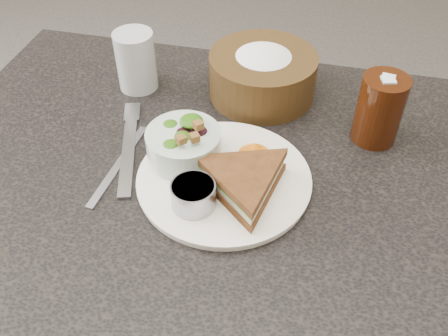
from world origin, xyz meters
name	(u,v)px	position (x,y,z in m)	size (l,w,h in m)	color
dining_table	(228,304)	(0.00, 0.00, 0.38)	(1.00, 0.70, 0.75)	black
dinner_plate	(224,180)	(0.00, -0.02, 0.76)	(0.26, 0.26, 0.01)	white
sandwich	(244,181)	(0.03, -0.04, 0.78)	(0.16, 0.16, 0.04)	brown
salad_bowl	(184,141)	(-0.07, 0.01, 0.79)	(0.12, 0.12, 0.07)	#B6CCC0
dressing_ramekin	(193,195)	(-0.03, -0.08, 0.78)	(0.06, 0.06, 0.04)	#92969F
orange_wedge	(255,149)	(0.03, 0.04, 0.77)	(0.05, 0.05, 0.02)	orange
fork	(128,151)	(-0.17, 0.01, 0.75)	(0.02, 0.21, 0.01)	gray
knife	(119,165)	(-0.17, -0.02, 0.75)	(0.01, 0.19, 0.00)	#A5ABB7
bread_basket	(263,68)	(0.01, 0.22, 0.80)	(0.19, 0.19, 0.11)	#553A1B
cola_glass	(380,106)	(0.21, 0.14, 0.81)	(0.07, 0.07, 0.13)	black
water_glass	(136,61)	(-0.22, 0.19, 0.80)	(0.07, 0.07, 0.11)	#ACB4B9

